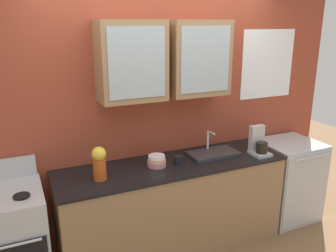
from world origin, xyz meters
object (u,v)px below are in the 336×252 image
dishwasher (287,180)px  coffee_maker (259,144)px  bowl_stack (157,161)px  sink_faucet (213,153)px  cup_near_sink (178,160)px  vase (99,163)px  stove_range (11,243)px

dishwasher → coffee_maker: 0.80m
bowl_stack → dishwasher: bearing=-0.6°
sink_faucet → cup_near_sink: 0.42m
vase → cup_near_sink: bearing=2.7°
dishwasher → vase: bearing=-178.6°
bowl_stack → coffee_maker: coffee_maker is taller
sink_faucet → bowl_stack: sink_faucet is taller
sink_faucet → vase: size_ratio=1.70×
stove_range → vase: size_ratio=3.71×
vase → coffee_maker: bearing=-2.8°
vase → sink_faucet: bearing=4.4°
sink_faucet → bowl_stack: (-0.62, -0.02, 0.03)m
stove_range → dishwasher: size_ratio=1.20×
stove_range → cup_near_sink: bearing=-0.8°
vase → cup_near_sink: size_ratio=2.53×
bowl_stack → cup_near_sink: 0.21m
cup_near_sink → vase: bearing=-177.3°
cup_near_sink → sink_faucet: bearing=7.6°
dishwasher → cup_near_sink: bearing=-179.4°
vase → coffee_maker: 1.61m
vase → dishwasher: (2.17, 0.05, -0.61)m
sink_faucet → bowl_stack: size_ratio=2.84×
vase → dishwasher: size_ratio=0.32×
bowl_stack → vase: bearing=-173.0°
stove_range → cup_near_sink: stove_range is taller
vase → cup_near_sink: (0.76, 0.04, -0.12)m
dishwasher → sink_faucet: bearing=177.7°
bowl_stack → cup_near_sink: (0.21, -0.03, -0.01)m
bowl_stack → coffee_maker: (1.06, -0.15, 0.06)m
sink_faucet → vase: bearing=-175.6°
stove_range → cup_near_sink: size_ratio=9.39×
stove_range → dishwasher: bearing=-0.1°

